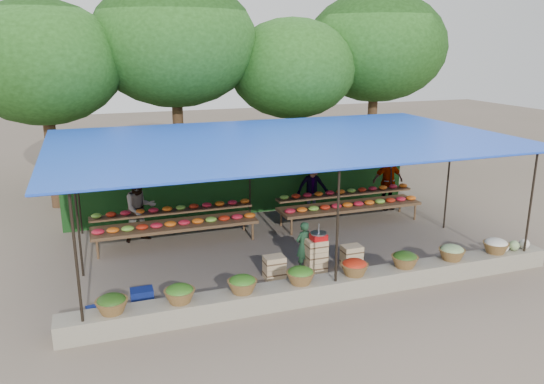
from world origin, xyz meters
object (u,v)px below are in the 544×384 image
object	(u,v)px
weighing_scale	(319,236)
blue_crate_front	(101,315)
vendor_seated	(303,246)
blue_crate_back	(142,295)
crate_counter	(315,259)

from	to	relation	value
weighing_scale	blue_crate_front	distance (m)	4.85
vendor_seated	blue_crate_back	distance (m)	3.70
crate_counter	blue_crate_front	world-z (taller)	crate_counter
crate_counter	blue_crate_back	xyz separation A→B (m)	(-3.85, -0.17, -0.18)
blue_crate_back	weighing_scale	bearing A→B (deg)	3.17
crate_counter	blue_crate_front	xyz separation A→B (m)	(-4.66, -0.74, -0.16)
vendor_seated	blue_crate_front	size ratio (longest dim) A/B	2.30
blue_crate_back	vendor_seated	bearing A→B (deg)	6.86
vendor_seated	blue_crate_back	world-z (taller)	vendor_seated
weighing_scale	blue_crate_back	world-z (taller)	weighing_scale
blue_crate_front	blue_crate_back	size ratio (longest dim) A/B	1.12
blue_crate_front	vendor_seated	bearing A→B (deg)	6.62
vendor_seated	blue_crate_back	xyz separation A→B (m)	(-3.65, -0.39, -0.44)
weighing_scale	blue_crate_front	xyz separation A→B (m)	(-4.74, -0.74, -0.71)
crate_counter	blue_crate_back	distance (m)	3.85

